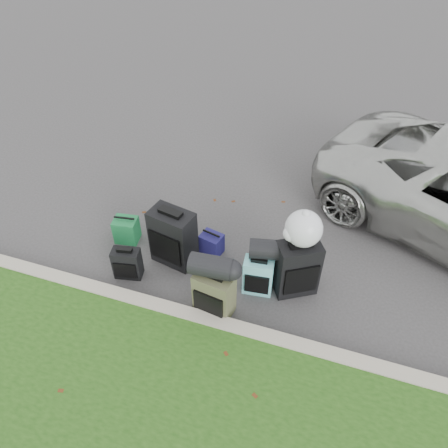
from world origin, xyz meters
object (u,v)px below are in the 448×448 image
(suitcase_large_black_right, at_px, (297,268))
(suitcase_small_black, at_px, (127,263))
(suitcase_olive, at_px, (214,294))
(tote_navy, at_px, (212,244))
(suitcase_teal, at_px, (258,276))
(tote_green, at_px, (127,230))
(suitcase_large_black_left, at_px, (173,237))

(suitcase_large_black_right, bearing_deg, suitcase_small_black, 161.43)
(suitcase_olive, height_order, suitcase_large_black_right, suitcase_large_black_right)
(suitcase_olive, xyz_separation_m, suitcase_large_black_right, (0.85, 0.65, 0.07))
(suitcase_large_black_right, bearing_deg, tote_navy, 135.96)
(suitcase_teal, bearing_deg, tote_green, 164.58)
(suitcase_small_black, height_order, suitcase_large_black_right, suitcase_large_black_right)
(tote_navy, bearing_deg, suitcase_large_black_right, -0.43)
(suitcase_small_black, relative_size, tote_navy, 1.42)
(suitcase_olive, bearing_deg, tote_navy, 119.55)
(suitcase_large_black_right, relative_size, tote_green, 2.11)
(suitcase_olive, distance_m, suitcase_teal, 0.63)
(suitcase_olive, xyz_separation_m, suitcase_teal, (0.41, 0.48, -0.05))
(suitcase_small_black, distance_m, suitcase_large_black_left, 0.68)
(tote_navy, bearing_deg, tote_green, -160.59)
(suitcase_small_black, distance_m, suitcase_teal, 1.70)
(suitcase_olive, relative_size, suitcase_teal, 1.19)
(tote_green, bearing_deg, suitcase_small_black, -69.77)
(suitcase_large_black_left, bearing_deg, tote_navy, 45.25)
(suitcase_small_black, xyz_separation_m, suitcase_large_black_left, (0.46, 0.46, 0.19))
(suitcase_teal, xyz_separation_m, tote_green, (-2.01, 0.31, -0.08))
(suitcase_teal, xyz_separation_m, suitcase_large_black_right, (0.44, 0.17, 0.12))
(tote_navy, bearing_deg, suitcase_olive, -55.60)
(suitcase_olive, bearing_deg, suitcase_large_black_left, 148.98)
(suitcase_large_black_left, bearing_deg, suitcase_teal, 3.66)
(suitcase_teal, relative_size, tote_green, 1.43)
(suitcase_teal, bearing_deg, suitcase_large_black_right, 14.07)
(suitcase_large_black_right, xyz_separation_m, tote_navy, (-1.22, 0.28, -0.23))
(suitcase_teal, xyz_separation_m, tote_navy, (-0.78, 0.45, -0.11))
(suitcase_small_black, relative_size, suitcase_olive, 0.71)
(suitcase_large_black_right, height_order, tote_navy, suitcase_large_black_right)
(tote_green, height_order, tote_navy, tote_green)
(suitcase_large_black_right, height_order, tote_green, suitcase_large_black_right)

